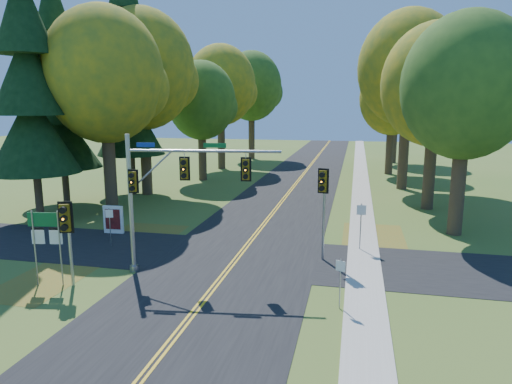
% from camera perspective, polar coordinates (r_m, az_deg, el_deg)
% --- Properties ---
extents(ground, '(160.00, 160.00, 0.00)m').
position_cam_1_polar(ground, '(21.57, -3.54, -9.70)').
color(ground, '#405E21').
rests_on(ground, ground).
extents(road_main, '(8.00, 160.00, 0.02)m').
position_cam_1_polar(road_main, '(21.56, -3.54, -9.68)').
color(road_main, black).
rests_on(road_main, ground).
extents(road_cross, '(60.00, 6.00, 0.02)m').
position_cam_1_polar(road_cross, '(23.38, -2.19, -8.01)').
color(road_cross, black).
rests_on(road_cross, ground).
extents(centerline_left, '(0.10, 160.00, 0.01)m').
position_cam_1_polar(centerline_left, '(21.58, -3.80, -9.62)').
color(centerline_left, gold).
rests_on(centerline_left, road_main).
extents(centerline_right, '(0.10, 160.00, 0.01)m').
position_cam_1_polar(centerline_right, '(21.53, -3.29, -9.66)').
color(centerline_right, gold).
rests_on(centerline_right, road_main).
extents(sidewalk_east, '(1.60, 160.00, 0.06)m').
position_cam_1_polar(sidewalk_east, '(20.82, 13.40, -10.67)').
color(sidewalk_east, '#9E998E').
rests_on(sidewalk_east, ground).
extents(leaf_patch_w_near, '(4.00, 6.00, 0.00)m').
position_cam_1_polar(leaf_patch_w_near, '(27.42, -14.43, -5.51)').
color(leaf_patch_w_near, brown).
rests_on(leaf_patch_w_near, ground).
extents(leaf_patch_e, '(3.50, 8.00, 0.00)m').
position_cam_1_polar(leaf_patch_e, '(26.52, 14.53, -6.06)').
color(leaf_patch_e, brown).
rests_on(leaf_patch_e, ground).
extents(leaf_patch_w_far, '(3.00, 5.00, 0.00)m').
position_cam_1_polar(leaf_patch_w_far, '(22.32, -24.98, -10.00)').
color(leaf_patch_w_far, brown).
rests_on(leaf_patch_w_far, ground).
extents(tree_w_a, '(8.00, 8.00, 14.15)m').
position_cam_1_polar(tree_w_a, '(33.36, -18.26, 13.62)').
color(tree_w_a, '#38281C').
rests_on(tree_w_a, ground).
extents(tree_e_a, '(7.20, 7.20, 12.73)m').
position_cam_1_polar(tree_e_a, '(28.81, 24.89, 11.79)').
color(tree_e_a, '#38281C').
rests_on(tree_e_a, ground).
extents(tree_w_b, '(8.60, 8.60, 15.38)m').
position_cam_1_polar(tree_w_b, '(39.78, -13.90, 14.58)').
color(tree_w_b, '#38281C').
rests_on(tree_w_b, ground).
extents(tree_e_b, '(7.60, 7.60, 13.33)m').
position_cam_1_polar(tree_e_b, '(35.41, 21.63, 12.26)').
color(tree_e_b, '#38281C').
rests_on(tree_e_b, ground).
extents(tree_w_c, '(6.80, 6.80, 11.91)m').
position_cam_1_polar(tree_w_c, '(46.42, -6.76, 11.24)').
color(tree_w_c, '#38281C').
rests_on(tree_w_c, ground).
extents(tree_e_c, '(8.80, 8.80, 15.79)m').
position_cam_1_polar(tree_e_c, '(43.41, 18.64, 14.38)').
color(tree_e_c, '#38281C').
rests_on(tree_e_c, ground).
extents(tree_w_d, '(8.20, 8.20, 14.56)m').
position_cam_1_polar(tree_w_d, '(54.94, -4.34, 13.12)').
color(tree_w_d, '#38281C').
rests_on(tree_w_d, ground).
extents(tree_e_d, '(7.00, 7.00, 12.32)m').
position_cam_1_polar(tree_e_d, '(52.40, 16.74, 11.13)').
color(tree_e_d, '#38281C').
rests_on(tree_e_d, ground).
extents(tree_w_e, '(8.40, 8.40, 14.97)m').
position_cam_1_polar(tree_w_e, '(65.18, -0.48, 13.04)').
color(tree_w_e, '#38281C').
rests_on(tree_w_e, ground).
extents(tree_e_e, '(7.80, 7.80, 13.74)m').
position_cam_1_polar(tree_e_e, '(63.19, 17.21, 11.84)').
color(tree_e_e, '#38281C').
rests_on(tree_e_e, ground).
extents(pine_a, '(5.60, 5.60, 19.48)m').
position_cam_1_polar(pine_a, '(32.45, -26.60, 12.59)').
color(pine_a, '#38281C').
rests_on(pine_a, ground).
extents(pine_b, '(5.60, 5.60, 17.31)m').
position_cam_1_polar(pine_b, '(37.31, -23.43, 10.89)').
color(pine_b, '#38281C').
rests_on(pine_b, ground).
extents(pine_c, '(5.60, 5.60, 20.56)m').
position_cam_1_polar(pine_c, '(40.06, -15.73, 13.49)').
color(pine_c, '#38281C').
rests_on(pine_c, ground).
extents(traffic_mast, '(6.91, 1.34, 6.31)m').
position_cam_1_polar(traffic_mast, '(20.53, -11.06, 0.82)').
color(traffic_mast, '#94969D').
rests_on(traffic_mast, ground).
extents(east_signal_pole, '(0.53, 0.62, 4.60)m').
position_cam_1_polar(east_signal_pole, '(22.05, 8.40, 0.09)').
color(east_signal_pole, gray).
rests_on(east_signal_pole, ground).
extents(ped_signal_pole, '(0.57, 0.68, 3.72)m').
position_cam_1_polar(ped_signal_pole, '(20.23, -22.61, -3.71)').
color(ped_signal_pole, '#9A9EA2').
rests_on(ped_signal_pole, ground).
extents(route_sign_cluster, '(1.50, 0.31, 3.25)m').
position_cam_1_polar(route_sign_cluster, '(21.03, -24.72, -4.69)').
color(route_sign_cluster, gray).
rests_on(route_sign_cluster, ground).
extents(info_kiosk, '(1.22, 0.23, 1.68)m').
position_cam_1_polar(info_kiosk, '(28.47, -17.40, -3.33)').
color(info_kiosk, white).
rests_on(info_kiosk, ground).
extents(reg_sign_e_north, '(0.48, 0.10, 2.52)m').
position_cam_1_polar(reg_sign_e_north, '(24.50, 12.99, -3.23)').
color(reg_sign_e_north, gray).
rests_on(reg_sign_e_north, ground).
extents(reg_sign_e_south, '(0.35, 0.17, 1.95)m').
position_cam_1_polar(reg_sign_e_south, '(17.52, 10.49, -10.15)').
color(reg_sign_e_south, gray).
rests_on(reg_sign_e_south, ground).
extents(reg_sign_w, '(0.40, 0.13, 2.11)m').
position_cam_1_polar(reg_sign_w, '(25.79, -17.83, -3.41)').
color(reg_sign_w, gray).
rests_on(reg_sign_w, ground).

